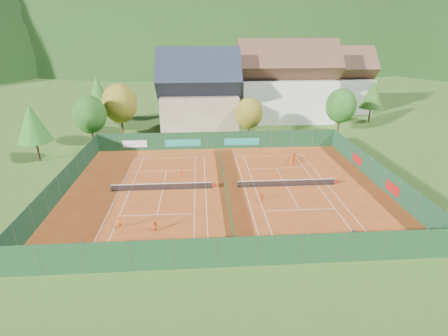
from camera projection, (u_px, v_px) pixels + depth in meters
ground at (225, 188)px, 44.94m from camera, size 600.00×600.00×0.00m
clay_pad at (225, 188)px, 44.93m from camera, size 40.00×32.00×0.01m
court_markings_left at (162, 190)px, 44.41m from camera, size 11.03×23.83×0.00m
court_markings_right at (286, 186)px, 45.45m from camera, size 11.03×23.83×0.00m
tennis_net_left at (163, 186)px, 44.24m from camera, size 13.30×0.10×1.02m
tennis_net_right at (288, 183)px, 45.28m from camera, size 13.30×0.10×1.02m
court_divider at (225, 185)px, 44.75m from camera, size 0.03×28.80×1.00m
fence_north at (216, 141)px, 59.18m from camera, size 40.00×0.10×3.00m
fence_south at (239, 252)px, 29.56m from camera, size 40.00×0.04×3.00m
fence_west at (64, 182)px, 43.08m from camera, size 0.04×32.00×3.00m
fence_east at (377, 173)px, 45.74m from camera, size 0.09×32.00×3.00m
chalet at (199, 96)px, 70.08m from camera, size 16.20×12.00×16.00m
hotel_block_a at (286, 86)px, 76.59m from camera, size 21.60×11.00×17.25m
hotel_block_b at (334, 84)px, 85.20m from camera, size 17.28×10.00×15.50m
tree_west_front at (89, 114)px, 60.03m from camera, size 5.72×5.72×8.69m
tree_west_mid at (120, 103)px, 65.60m from camera, size 6.44×6.44×9.78m
tree_west_back at (98, 93)px, 72.37m from camera, size 5.60×5.60×10.00m
tree_center at (249, 113)px, 63.96m from camera, size 5.01×5.01×7.60m
tree_east_front at (341, 106)px, 66.74m from camera, size 5.72×5.72×8.69m
tree_east_mid at (373, 94)px, 74.55m from camera, size 5.04×5.04×9.00m
tree_west_side at (32, 123)px, 51.98m from camera, size 5.04×5.04×9.00m
tree_east_back at (324, 86)px, 81.19m from camera, size 7.15×7.15×10.86m
mountain_backdrop at (239, 108)px, 277.80m from camera, size 820.00×530.00×242.00m
ball_hopper at (354, 232)px, 34.15m from camera, size 0.34×0.34×0.80m
loose_ball_0 at (156, 201)px, 41.52m from camera, size 0.07×0.07×0.07m
loose_ball_1 at (309, 234)px, 34.85m from camera, size 0.07×0.07×0.07m
loose_ball_2 at (240, 175)px, 48.94m from camera, size 0.07×0.07×0.07m
loose_ball_3 at (205, 160)px, 54.32m from camera, size 0.07×0.07×0.07m
player_left_near at (119, 223)px, 35.48m from camera, size 0.60×0.52×1.40m
player_left_mid at (155, 227)px, 35.03m from camera, size 0.75×0.72×1.23m
player_left_far at (181, 175)px, 47.52m from camera, size 0.82×0.53×1.20m
player_right_near at (262, 198)px, 41.08m from camera, size 0.76×0.58×1.20m
player_right_far_a at (291, 161)px, 51.93m from camera, size 0.85×0.68×1.51m
player_right_far_b at (294, 157)px, 53.68m from camera, size 1.47×0.65×1.53m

